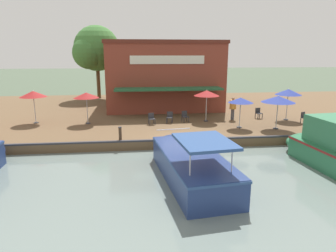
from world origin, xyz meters
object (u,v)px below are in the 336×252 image
Objects in this scene: cafe_chair_beside_entrance at (185,116)px; cafe_chair_far_corner_seat at (152,118)px; person_near_entrance at (233,105)px; tree_upstream_bank at (95,50)px; patio_umbrella_mid_patio_right at (288,92)px; patio_umbrella_near_quay_edge at (278,99)px; patio_umbrella_back_row at (241,100)px; cafe_chair_mid_patio at (170,117)px; cafe_chair_under_first_umbrella at (304,117)px; patio_umbrella_by_entrance at (86,95)px; patio_umbrella_mid_patio_left at (207,93)px; mooring_post at (120,134)px; patio_umbrella_far_corner at (33,94)px; motorboat_second_along at (187,161)px; waterfront_restaurant at (162,74)px; cafe_chair_back_row_seat at (258,113)px.

cafe_chair_far_corner_seat is (0.54, -2.62, 0.00)m from cafe_chair_beside_entrance.
person_near_entrance is 0.22× the size of tree_upstream_bank.
patio_umbrella_mid_patio_right is 3.47m from patio_umbrella_near_quay_edge.
patio_umbrella_back_row reaches higher than cafe_chair_mid_patio.
tree_upstream_bank is (-13.76, -16.33, 3.38)m from patio_umbrella_mid_patio_right.
patio_umbrella_back_row is 5.62m from cafe_chair_under_first_umbrella.
patio_umbrella_by_entrance is 13.80m from tree_upstream_bank.
cafe_chair_beside_entrance is 3.99m from person_near_entrance.
cafe_chair_far_corner_seat is (0.60, -4.29, -1.72)m from patio_umbrella_mid_patio_left.
cafe_chair_under_first_umbrella is 14.06m from mooring_post.
person_near_entrance is at bearing 88.17° from patio_umbrella_far_corner.
mooring_post is (-4.31, -3.34, 0.27)m from motorboat_second_along.
motorboat_second_along is at bearing -8.92° from cafe_chair_beside_entrance.
patio_umbrella_near_quay_edge reaches higher than patio_umbrella_back_row.
waterfront_restaurant is at bearing 163.78° from mooring_post.
patio_umbrella_back_row reaches higher than cafe_chair_far_corner_seat.
motorboat_second_along is (6.14, -7.40, -1.92)m from patio_umbrella_near_quay_edge.
tree_upstream_bank is (-14.09, -5.57, 5.13)m from cafe_chair_far_corner_seat.
waterfront_restaurant is at bearing 125.24° from patio_umbrella_far_corner.
mooring_post is at bearing -142.26° from motorboat_second_along.
cafe_chair_far_corner_seat is 1.00× the size of cafe_chair_mid_patio.
motorboat_second_along is (17.25, -0.43, -2.97)m from waterfront_restaurant.
patio_umbrella_mid_patio_right is at bearing 114.20° from patio_umbrella_back_row.
person_near_entrance is (-0.32, 2.24, -1.05)m from patio_umbrella_mid_patio_left.
person_near_entrance is at bearing 90.81° from patio_umbrella_by_entrance.
cafe_chair_back_row_seat is at bearing 97.30° from patio_umbrella_mid_patio_left.
cafe_chair_beside_entrance is (-2.27, -3.55, -1.49)m from patio_umbrella_back_row.
waterfront_restaurant is at bearing -156.51° from patio_umbrella_back_row.
cafe_chair_under_first_umbrella is (1.53, 7.23, -1.72)m from patio_umbrella_mid_patio_left.
tree_upstream_bank is at bearing -153.07° from cafe_chair_mid_patio.
cafe_chair_back_row_seat is (-2.11, -2.72, 0.00)m from cafe_chair_under_first_umbrella.
patio_umbrella_near_quay_edge is 2.79× the size of cafe_chair_beside_entrance.
waterfront_restaurant reaches higher than cafe_chair_beside_entrance.
cafe_chair_under_first_umbrella and cafe_chair_back_row_seat have the same top height.
tree_upstream_bank is (-16.48, -14.17, 3.50)m from patio_umbrella_near_quay_edge.
patio_umbrella_by_entrance is at bearing -103.25° from patio_umbrella_near_quay_edge.
patio_umbrella_near_quay_edge is (2.98, 4.30, -0.10)m from patio_umbrella_mid_patio_left.
waterfront_restaurant is 10.76m from cafe_chair_back_row_seat.
cafe_chair_under_first_umbrella is at bearing 31.45° from patio_umbrella_mid_patio_right.
cafe_chair_under_first_umbrella is 0.11× the size of motorboat_second_along.
patio_umbrella_mid_patio_right is (0.43, 15.52, 0.08)m from patio_umbrella_by_entrance.
motorboat_second_along is (9.13, -3.10, -2.02)m from patio_umbrella_mid_patio_left.
mooring_post is (3.28, -13.67, -0.03)m from cafe_chair_under_first_umbrella.
patio_umbrella_by_entrance is 0.29× the size of tree_upstream_bank.
patio_umbrella_far_corner is at bearing -135.05° from motorboat_second_along.
patio_umbrella_back_row is 2.59× the size of cafe_chair_back_row_seat.
patio_umbrella_near_quay_edge is (11.10, 6.97, -1.05)m from waterfront_restaurant.
patio_umbrella_far_corner is 13.50m from tree_upstream_bank.
waterfront_restaurant is 13.81× the size of cafe_chair_mid_patio.
patio_umbrella_back_row reaches higher than cafe_chair_beside_entrance.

